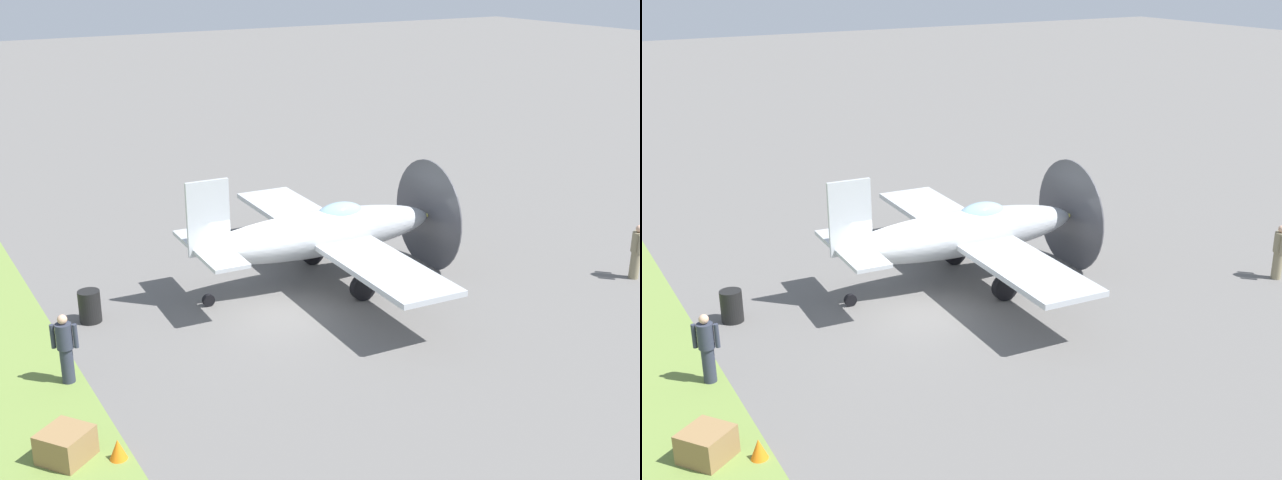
% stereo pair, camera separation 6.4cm
% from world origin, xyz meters
% --- Properties ---
extents(ground_plane, '(160.00, 160.00, 0.00)m').
position_xyz_m(ground_plane, '(0.00, 0.00, 0.00)').
color(ground_plane, '#605E5B').
extents(airplane_lead, '(10.85, 8.59, 3.87)m').
position_xyz_m(airplane_lead, '(-0.61, 2.39, 1.62)').
color(airplane_lead, '#B2B7BC').
rests_on(airplane_lead, ground).
extents(ground_crew_chief, '(0.38, 0.57, 1.73)m').
position_xyz_m(ground_crew_chief, '(1.60, -5.92, 0.91)').
color(ground_crew_chief, '#2D3342').
rests_on(ground_crew_chief, ground).
extents(ground_crew_mechanic, '(0.52, 0.43, 1.73)m').
position_xyz_m(ground_crew_mechanic, '(3.86, 10.87, 0.91)').
color(ground_crew_mechanic, '#847A5B').
rests_on(ground_crew_mechanic, ground).
extents(fuel_drum, '(0.60, 0.60, 0.90)m').
position_xyz_m(fuel_drum, '(-1.46, -4.57, 0.45)').
color(fuel_drum, black).
rests_on(fuel_drum, ground).
extents(supply_crate, '(1.26, 1.26, 0.64)m').
position_xyz_m(supply_crate, '(4.70, -6.73, 0.32)').
color(supply_crate, olive).
rests_on(supply_crate, ground).
extents(runway_marker_cone, '(0.36, 0.36, 0.44)m').
position_xyz_m(runway_marker_cone, '(5.23, -5.84, 0.22)').
color(runway_marker_cone, orange).
rests_on(runway_marker_cone, ground).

